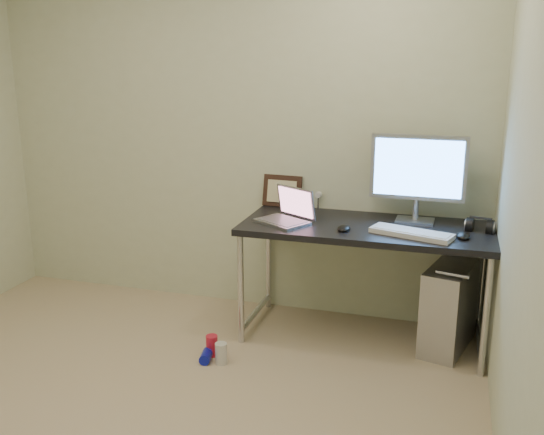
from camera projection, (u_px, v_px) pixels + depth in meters
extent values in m
cube|color=beige|center=(233.00, 131.00, 4.17)|extent=(3.50, 0.02, 2.50)
cube|color=beige|center=(535.00, 210.00, 2.06)|extent=(0.02, 3.50, 2.50)
cube|color=black|center=(366.00, 228.00, 3.72)|extent=(1.52, 0.67, 0.04)
cylinder|color=silver|center=(241.00, 290.00, 3.75)|extent=(0.04, 0.04, 0.71)
cylinder|color=silver|center=(268.00, 260.00, 4.29)|extent=(0.04, 0.04, 0.71)
cylinder|color=silver|center=(486.00, 318.00, 3.35)|extent=(0.04, 0.04, 0.71)
cylinder|color=silver|center=(482.00, 281.00, 3.89)|extent=(0.04, 0.04, 0.71)
cylinder|color=silver|center=(256.00, 312.00, 4.09)|extent=(0.04, 0.59, 0.04)
cylinder|color=silver|center=(480.00, 340.00, 3.69)|extent=(0.04, 0.59, 0.04)
cube|color=#BBBABF|center=(449.00, 307.00, 3.71)|extent=(0.35, 0.55, 0.53)
cylinder|color=#A4A5AC|center=(452.00, 274.00, 3.44)|extent=(0.19, 0.07, 0.03)
cylinder|color=#A4A5AC|center=(453.00, 252.00, 3.84)|extent=(0.19, 0.07, 0.03)
cylinder|color=black|center=(444.00, 271.00, 3.94)|extent=(0.01, 0.16, 0.69)
cylinder|color=black|center=(458.00, 277.00, 3.90)|extent=(0.02, 0.11, 0.71)
cylinder|color=red|center=(212.00, 346.00, 3.65)|extent=(0.08, 0.08, 0.13)
cylinder|color=silver|center=(221.00, 353.00, 3.56)|extent=(0.09, 0.09, 0.13)
cylinder|color=#0F17AC|center=(206.00, 356.00, 3.59)|extent=(0.08, 0.13, 0.06)
cube|color=#A4A5AC|center=(282.00, 222.00, 3.76)|extent=(0.37, 0.34, 0.02)
cube|color=slate|center=(282.00, 220.00, 3.76)|extent=(0.33, 0.29, 0.00)
cube|color=#93949C|center=(296.00, 202.00, 3.81)|extent=(0.29, 0.19, 0.20)
cube|color=#764756|center=(296.00, 202.00, 3.81)|extent=(0.26, 0.17, 0.17)
cube|color=#A4A5AC|center=(415.00, 221.00, 3.78)|extent=(0.24, 0.17, 0.02)
cylinder|color=#A4A5AC|center=(416.00, 209.00, 3.78)|extent=(0.04, 0.04, 0.13)
cube|color=#A4A5AC|center=(418.00, 168.00, 3.70)|extent=(0.58, 0.05, 0.40)
cube|color=#4D92FA|center=(418.00, 168.00, 3.68)|extent=(0.53, 0.02, 0.35)
cube|color=silver|center=(411.00, 233.00, 3.50)|extent=(0.50, 0.28, 0.03)
ellipsoid|color=black|center=(463.00, 234.00, 3.45)|extent=(0.08, 0.13, 0.04)
ellipsoid|color=black|center=(344.00, 227.00, 3.60)|extent=(0.08, 0.12, 0.04)
cylinder|color=black|center=(470.00, 226.00, 3.60)|extent=(0.06, 0.10, 0.10)
cylinder|color=black|center=(490.00, 228.00, 3.57)|extent=(0.06, 0.10, 0.10)
cube|color=black|center=(481.00, 218.00, 3.57)|extent=(0.13, 0.04, 0.01)
cube|color=black|center=(282.00, 191.00, 4.15)|extent=(0.28, 0.09, 0.22)
cylinder|color=silver|center=(318.00, 203.00, 4.09)|extent=(0.01, 0.01, 0.09)
cylinder|color=silver|center=(318.00, 195.00, 4.07)|extent=(0.04, 0.04, 0.04)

